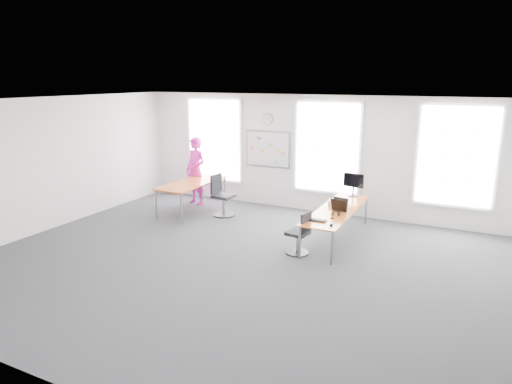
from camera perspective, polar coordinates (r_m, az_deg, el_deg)
The scene contains 22 objects.
floor at distance 8.67m, azimuth -1.57°, elevation -9.06°, with size 10.00×10.00×0.00m, color #27272C.
ceiling at distance 7.98m, azimuth -1.72°, elevation 11.16°, with size 10.00×10.00×0.00m, color white.
wall_back at distance 11.81m, azimuth 7.50°, elevation 4.68°, with size 10.00×10.00×0.00m, color white.
wall_front at distance 5.18m, azimuth -23.05°, elevation -8.71°, with size 10.00×10.00×0.00m, color white.
wall_left at distance 11.38m, azimuth -24.54°, elevation 3.17°, with size 10.00×10.00×0.00m, color white.
window_left at distance 13.02m, azimuth -5.18°, elevation 6.51°, with size 1.60×0.06×2.20m, color silver.
window_mid at distance 11.66m, azimuth 8.88°, elevation 5.51°, with size 1.60×0.06×2.20m, color silver.
window_right at distance 11.15m, azimuth 23.77°, elevation 4.09°, with size 1.60×0.06×2.20m, color silver.
desk_right at distance 9.87m, azimuth 10.09°, elevation -2.37°, with size 0.76×2.84×0.69m.
desk_left at distance 11.90m, azimuth -7.99°, elevation 0.93°, with size 0.87×2.17×0.79m.
chair_right at distance 9.08m, azimuth 5.52°, elevation -5.42°, with size 0.47×0.47×0.88m.
chair_left at distance 11.57m, azimuth -4.33°, elevation -0.70°, with size 0.56×0.56×1.05m.
person at distance 12.61m, azimuth -7.54°, elevation 2.64°, with size 0.68×0.44×1.86m, color #CB1D9D.
whiteboard at distance 12.27m, azimuth 1.46°, elevation 5.39°, with size 1.20×0.03×0.90m, color silver.
wall_clock at distance 12.17m, azimuth 1.49°, elevation 9.11°, with size 0.30×0.30×0.04m, color gray.
keyboard at distance 9.00m, azimuth 7.51°, elevation -3.52°, with size 0.42×0.15×0.02m, color black.
mouse at distance 8.74m, azimuth 9.40°, elevation -4.05°, with size 0.08×0.12×0.05m, color black.
lens_cap at distance 9.19m, azimuth 9.49°, elevation -3.27°, with size 0.07×0.07×0.01m, color black.
headphones at distance 9.36m, azimuth 9.91°, elevation -2.68°, with size 0.17×0.09×0.10m.
laptop_sleeve at distance 9.68m, azimuth 10.38°, elevation -1.58°, with size 0.36×0.24×0.28m.
paper_stack at distance 10.16m, azimuth 9.95°, elevation -1.29°, with size 0.33×0.25×0.11m, color beige.
monitor at distance 10.90m, azimuth 12.09°, elevation 1.15°, with size 0.50×0.20×0.55m.
Camera 1 is at (3.74, -7.04, 3.41)m, focal length 32.00 mm.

